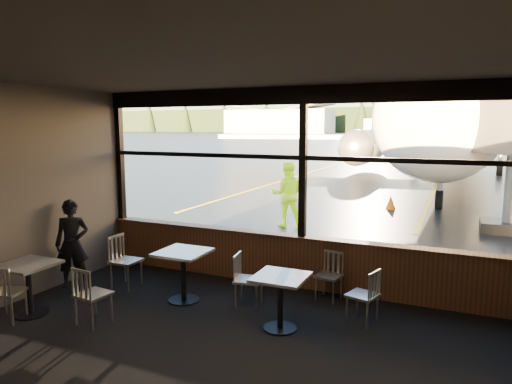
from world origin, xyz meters
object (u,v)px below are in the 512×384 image
Objects in this scene: chair_mid_s at (93,295)px; cone_nose at (391,202)px; chair_mid_w at (126,262)px; chair_near_e at (363,296)px; cafe_table_mid at (183,276)px; airliner at (461,77)px; jet_bridge at (511,146)px; chair_near_w at (249,281)px; chair_near_n at (329,276)px; cafe_table_near at (280,303)px; ground_crew at (287,194)px; chair_left_s at (8,293)px; cafe_table_left at (29,289)px; passenger at (72,244)px.

cone_nose is at bearing 83.26° from chair_mid_s.
chair_near_e is at bearing 92.33° from chair_mid_w.
cafe_table_mid is 1.79× the size of cone_nose.
airliner is 16.62m from jet_bridge.
chair_near_n is at bearing 117.10° from chair_near_w.
cafe_table_near is 0.43× the size of ground_crew.
chair_near_e is at bearing -90.73° from airliner.
airliner reaches higher than jet_bridge.
cafe_table_near is at bearing -90.50° from cone_nose.
cone_nose is (-0.92, 9.73, -0.18)m from chair_near_e.
chair_mid_s is 1.87× the size of cone_nose.
chair_near_e is at bearing 6.71° from cafe_table_mid.
cafe_table_mid reaches higher than chair_near_n.
cafe_table_mid is 1.09m from chair_near_w.
chair_left_s reaches higher than cafe_table_near.
chair_mid_s is (-4.48, -24.43, -5.20)m from airliner.
jet_bridge is 13.75× the size of cafe_table_near.
cafe_table_mid is 2.30m from cafe_table_left.
passenger is (-0.88, -0.35, 0.31)m from chair_mid_w.
cafe_table_left is at bearing -101.13° from airliner.
airliner is 23.43m from chair_near_e.
cone_nose is (3.71, 11.49, -0.17)m from cafe_table_left.
chair_near_w is (-2.73, -22.93, -5.21)m from airliner.
chair_near_w is at bearing -25.54° from passenger.
chair_near_e is (4.63, 1.76, 0.01)m from cafe_table_left.
cafe_table_mid is 1.28m from chair_mid_w.
cafe_table_left reaches higher than cafe_table_near.
chair_left_s is (-2.99, -1.91, 0.00)m from chair_near_w.
passenger is 3.32× the size of cone_nose.
chair_mid_w is at bearing 109.08° from chair_near_e.
cafe_table_mid is at bearing -97.60° from airliner.
chair_near_e is (2.82, 0.33, -0.01)m from cafe_table_mid.
cafe_table_left is at bearing 41.78° from chair_near_n.
chair_left_s is 0.47× the size of ground_crew.
passenger reaches higher than chair_left_s.
cafe_table_left is 4.64m from chair_near_n.
chair_mid_w reaches higher than cafe_table_near.
chair_left_s is at bearing -108.02° from cone_nose.
cafe_table_mid is at bearing -27.48° from passenger.
chair_mid_w is at bearing -133.45° from jet_bridge.
airliner is at bearing 42.46° from passenger.
ground_crew is (0.25, 7.33, 0.48)m from chair_mid_s.
chair_near_w reaches higher than cafe_table_mid.
airliner reaches higher than ground_crew.
jet_bridge is at bearing 60.69° from chair_mid_s.
chair_mid_s is (-1.75, -1.50, 0.01)m from chair_near_w.
cafe_table_left is 0.98× the size of chair_near_e.
chair_near_w reaches higher than chair_near_e.
cafe_table_near is at bearing 16.67° from cafe_table_left.
cafe_table_left reaches higher than cone_nose.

